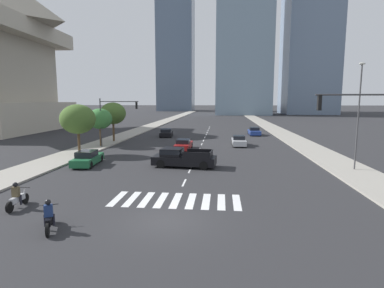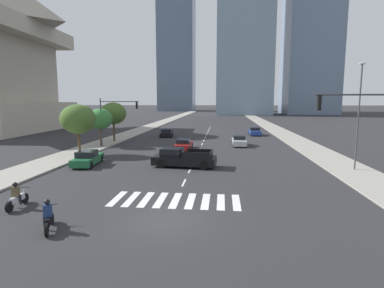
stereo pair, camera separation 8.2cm
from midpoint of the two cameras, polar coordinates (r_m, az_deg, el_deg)
ground_plane at (r=15.73m, az=-4.87°, el=-14.01°), size 800.00×800.00×0.00m
sidewalk_east at (r=46.04m, az=19.18°, el=0.32°), size 4.00×260.00×0.15m
sidewalk_west at (r=47.60m, az=-14.59°, el=0.74°), size 4.00×260.00×0.15m
crosswalk_near at (r=18.65m, az=-3.11°, el=-10.40°), size 7.65×2.92×0.01m
lane_divider_center at (r=45.95m, az=2.09°, el=0.66°), size 0.14×50.00×0.01m
motorcycle_lead at (r=15.87m, az=-25.15°, el=-12.32°), size 1.10×2.00×1.49m
motorcycle_trailing at (r=19.74m, az=-29.84°, el=-8.67°), size 0.70×2.09×1.49m
pickup_truck at (r=27.64m, az=-2.09°, el=-2.57°), size 5.81×2.62×1.67m
sedan_silver_0 at (r=41.08m, az=8.63°, el=0.54°), size 1.81×4.28×1.32m
sedan_red_1 at (r=37.42m, az=-1.63°, el=-0.12°), size 1.83×4.76×1.28m
sedan_green_2 at (r=30.03m, az=-18.91°, el=-2.54°), size 2.13×4.80×1.35m
sedan_black_3 at (r=51.24m, az=-4.85°, el=2.06°), size 2.29×4.57×1.29m
sedan_blue_4 at (r=54.18m, az=11.45°, el=2.29°), size 1.96×4.26×1.37m
traffic_signal_near at (r=20.36m, az=29.80°, el=3.31°), size 4.99×0.28×6.49m
traffic_signal_far at (r=39.47m, az=-14.27°, el=5.51°), size 5.18×0.28×6.06m
street_lamp_east at (r=28.91m, az=28.51°, el=5.64°), size 0.50×0.24×8.83m
street_tree_nearest at (r=35.44m, az=-20.52°, el=4.34°), size 3.75×3.75×5.38m
street_tree_second at (r=40.99m, az=-16.80°, el=4.49°), size 3.08×3.08×4.78m
street_tree_third at (r=45.45m, az=-14.53°, el=5.52°), size 3.65×3.65×5.53m
office_tower_right_skyline at (r=157.19m, az=21.35°, el=23.68°), size 21.94×23.75×106.81m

